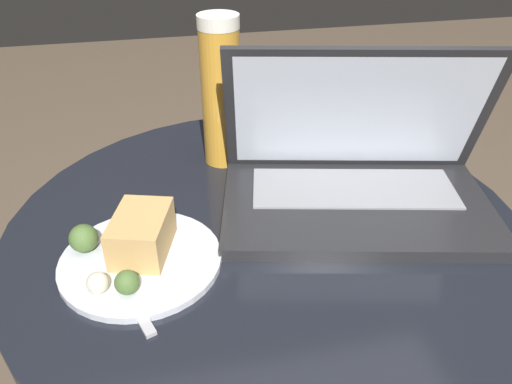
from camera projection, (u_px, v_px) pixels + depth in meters
The scene contains 5 objects.
table at pixel (264, 293), 0.77m from camera, with size 0.71×0.71×0.57m.
laptop at pixel (356, 175), 0.71m from camera, with size 0.42×0.30×0.23m.
beer_glass at pixel (221, 93), 0.78m from camera, with size 0.06×0.06×0.24m.
snack_plate at pixel (136, 249), 0.61m from camera, with size 0.20×0.20×0.06m.
fork at pixel (122, 283), 0.59m from camera, with size 0.07×0.16×0.00m.
Camera 1 is at (-0.13, -0.55, 0.98)m, focal length 35.00 mm.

